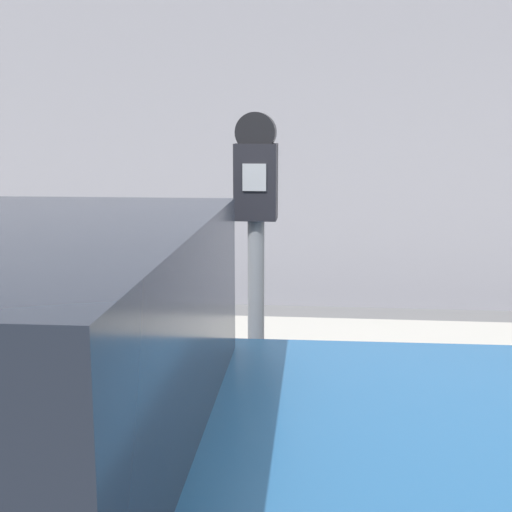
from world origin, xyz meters
The scene contains 3 objects.
sidewalk centered at (0.00, 2.20, 0.07)m, with size 24.00×2.80×0.14m.
building_facade centered at (0.00, 4.65, 2.72)m, with size 24.00×0.30×5.44m.
parking_meter centered at (-0.56, 0.99, 1.23)m, with size 0.18×0.15×1.61m.
Camera 1 is at (-0.26, -2.08, 1.69)m, focal length 50.00 mm.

